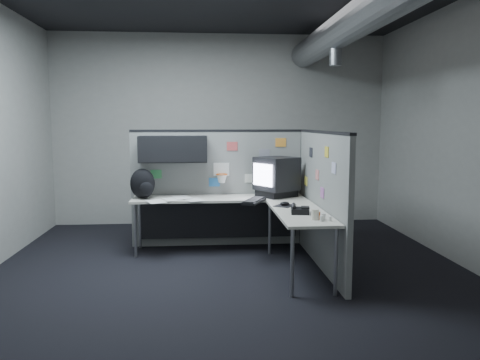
{
  "coord_description": "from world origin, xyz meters",
  "views": [
    {
      "loc": [
        -0.32,
        -5.2,
        1.72
      ],
      "look_at": [
        0.13,
        0.35,
        1.04
      ],
      "focal_mm": 35.0,
      "sensor_mm": 36.0,
      "label": 1
    }
  ],
  "objects": [
    {
      "name": "phone",
      "position": [
        0.75,
        -0.2,
        0.77
      ],
      "size": [
        0.23,
        0.24,
        0.1
      ],
      "rotation": [
        0.0,
        0.0,
        -0.34
      ],
      "color": "black",
      "rests_on": "desk"
    },
    {
      "name": "keyboard",
      "position": [
        0.33,
        0.55,
        0.75
      ],
      "size": [
        0.36,
        0.52,
        0.04
      ],
      "rotation": [
        0.0,
        0.0,
        0.35
      ],
      "color": "black",
      "rests_on": "desk"
    },
    {
      "name": "backpack",
      "position": [
        -1.1,
        0.97,
        0.92
      ],
      "size": [
        0.35,
        0.32,
        0.4
      ],
      "rotation": [
        0.0,
        0.0,
        0.14
      ],
      "color": "black",
      "rests_on": "desk"
    },
    {
      "name": "monitor",
      "position": [
        0.68,
        1.0,
        1.0
      ],
      "size": [
        0.65,
        0.65,
        0.53
      ],
      "rotation": [
        0.0,
        0.0,
        -0.21
      ],
      "color": "black",
      "rests_on": "desk"
    },
    {
      "name": "room",
      "position": [
        0.56,
        0.0,
        2.1
      ],
      "size": [
        5.62,
        5.62,
        3.22
      ],
      "color": "black",
      "rests_on": "ground"
    },
    {
      "name": "bottles",
      "position": [
        0.91,
        -0.59,
        0.76
      ],
      "size": [
        0.15,
        0.15,
        0.08
      ],
      "rotation": [
        0.0,
        0.0,
        0.37
      ],
      "color": "silver",
      "rests_on": "desk"
    },
    {
      "name": "cup",
      "position": [
        0.84,
        -0.55,
        0.78
      ],
      "size": [
        0.1,
        0.1,
        0.11
      ],
      "primitive_type": "cylinder",
      "rotation": [
        0.0,
        0.0,
        0.31
      ],
      "color": "beige",
      "rests_on": "desk"
    },
    {
      "name": "mouse",
      "position": [
        0.67,
        0.27,
        0.75
      ],
      "size": [
        0.3,
        0.31,
        0.05
      ],
      "rotation": [
        0.0,
        0.0,
        0.14
      ],
      "color": "black",
      "rests_on": "desk"
    },
    {
      "name": "partition_right",
      "position": [
        1.1,
        0.22,
        0.82
      ],
      "size": [
        0.07,
        2.23,
        1.63
      ],
      "color": "gray",
      "rests_on": "ground"
    },
    {
      "name": "partition_back",
      "position": [
        -0.25,
        1.23,
        1.0
      ],
      "size": [
        2.44,
        0.42,
        1.63
      ],
      "color": "gray",
      "rests_on": "ground"
    },
    {
      "name": "desk",
      "position": [
        0.15,
        0.7,
        0.61
      ],
      "size": [
        2.31,
        2.11,
        0.73
      ],
      "color": "beige",
      "rests_on": "ground"
    },
    {
      "name": "papers",
      "position": [
        -0.66,
        0.83,
        0.74
      ],
      "size": [
        0.78,
        0.63,
        0.01
      ],
      "rotation": [
        0.0,
        0.0,
        0.37
      ],
      "color": "white",
      "rests_on": "desk"
    }
  ]
}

